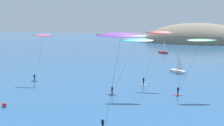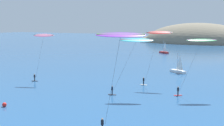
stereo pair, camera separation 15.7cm
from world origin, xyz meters
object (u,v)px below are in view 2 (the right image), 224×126
Objects in this scene: sailboat_far at (163,52)px; kitesurfer_green at (200,44)px; kitesurfer_purple at (119,41)px; kitesurfer_cyan at (135,44)px; marker_buoy at (4,105)px; kitesurfer_pink at (43,39)px; kitesurfer_red at (158,37)px; sailboat_near at (177,70)px.

sailboat_far is 0.55× the size of kitesurfer_green.
sailboat_far is at bearing 104.27° from kitesurfer_purple.
kitesurfer_cyan reaches higher than sailboat_far.
marker_buoy is at bearing -140.19° from kitesurfer_green.
marker_buoy is (-20.73, 0.88, -10.73)m from kitesurfer_purple.
sailboat_far is 94.91m from kitesurfer_purple.
kitesurfer_green is 0.86× the size of kitesurfer_purple.
kitesurfer_green is 0.96× the size of kitesurfer_pink.
sailboat_far is at bearing 91.60° from marker_buoy.
kitesurfer_green is 0.90× the size of kitesurfer_red.
kitesurfer_pink is at bearing 113.06° from marker_buoy.
kitesurfer_purple reaches higher than kitesurfer_pink.
marker_buoy is at bearing 177.56° from kitesurfer_purple.
sailboat_near is at bearing 91.01° from kitesurfer_red.
sailboat_near is 20.27m from kitesurfer_red.
kitesurfer_purple reaches higher than sailboat_far.
kitesurfer_red is 0.96× the size of kitesurfer_purple.
kitesurfer_pink is 15.52× the size of marker_buoy.
sailboat_far is 0.47× the size of kitesurfer_purple.
kitesurfer_red is at bearing -73.72° from sailboat_far.
marker_buoy is at bearing -122.20° from kitesurfer_red.
kitesurfer_purple is 23.36m from marker_buoy.
sailboat_far is at bearing 111.63° from sailboat_near.
sailboat_far is 75.16m from kitesurfer_green.
kitesurfer_pink reaches higher than sailboat_far.
sailboat_far reaches higher than marker_buoy.
kitesurfer_red is at bearing 154.31° from kitesurfer_green.
sailboat_near is 1.00× the size of sailboat_far.
sailboat_near is at bearing 69.89° from marker_buoy.
kitesurfer_cyan is 0.90× the size of kitesurfer_red.
marker_buoy is (-16.03, -43.77, -0.29)m from sailboat_near.
kitesurfer_green is (28.24, -69.11, 8.73)m from sailboat_far.
marker_buoy is (2.53, -90.54, -0.29)m from sailboat_far.
sailboat_near is 50.32m from sailboat_far.
kitesurfer_red is (-9.38, 4.51, 0.93)m from kitesurfer_green.
kitesurfer_green reaches higher than marker_buoy.
sailboat_far is 0.52× the size of kitesurfer_pink.
sailboat_far is 0.49× the size of kitesurfer_red.
sailboat_far is at bearing 112.23° from kitesurfer_green.
kitesurfer_pink is (-24.03, -7.87, -0.75)m from kitesurfer_red.
kitesurfer_red is (1.02, 9.59, 0.82)m from kitesurfer_cyan.
sailboat_far is 0.54× the size of kitesurfer_cyan.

